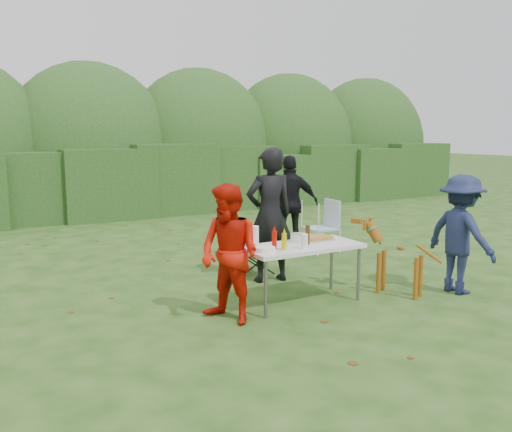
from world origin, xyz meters
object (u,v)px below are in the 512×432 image
camping_chair (250,245)px  mustard_bottle (284,242)px  person_cook (269,215)px  person_black_puffy (290,203)px  person_red_jacket (230,254)px  child (461,234)px  lawn_chair (321,226)px  folding_table (302,249)px  dog (400,259)px  ketchup_bottle (274,240)px  beer_bottle (308,235)px  paper_towel_roll (254,237)px

camping_chair → mustard_bottle: mustard_bottle is taller
person_cook → person_black_puffy: bearing=-124.3°
person_red_jacket → child: (3.17, -0.48, 0.01)m
person_black_puffy → lawn_chair: (0.40, -0.38, -0.39)m
folding_table → child: 2.19m
dog → ketchup_bottle: (-1.72, 0.33, 0.37)m
child → beer_bottle: (-2.00, 0.64, 0.07)m
ketchup_bottle → folding_table: bearing=3.5°
camping_chair → ketchup_bottle: (-0.57, -1.64, 0.42)m
child → beer_bottle: size_ratio=6.56×
person_red_jacket → lawn_chair: person_red_jacket is taller
child → folding_table: bearing=71.6°
lawn_chair → mustard_bottle: mustard_bottle is taller
person_red_jacket → folding_table: bearing=76.8°
paper_towel_roll → ketchup_bottle: bearing=-47.4°
person_red_jacket → beer_bottle: person_red_jacket is taller
person_black_puffy → camping_chair: 1.75m
person_cook → dog: person_cook is taller
mustard_bottle → beer_bottle: bearing=16.5°
folding_table → camping_chair: 1.64m
mustard_bottle → child: bearing=-12.1°
folding_table → beer_bottle: bearing=-5.1°
folding_table → person_red_jacket: person_red_jacket is taller
person_cook → dog: 1.88m
person_red_jacket → dog: bearing=63.5°
child → camping_chair: size_ratio=1.84×
person_cook → beer_bottle: bearing=92.2°
lawn_chair → person_cook: bearing=37.4°
person_cook → child: (1.92, -1.72, -0.17)m
dog → paper_towel_roll: bearing=48.9°
mustard_bottle → camping_chair: bearing=73.9°
beer_bottle → lawn_chair: bearing=50.6°
folding_table → child: (2.09, -0.65, 0.10)m
person_cook → dog: bearing=135.7°
camping_chair → ketchup_bottle: ketchup_bottle is taller
person_black_puffy → dog: size_ratio=1.71×
person_black_puffy → lawn_chair: person_black_puffy is taller
camping_chair → beer_bottle: 1.68m
beer_bottle → paper_towel_roll: (-0.67, 0.17, 0.01)m
child → mustard_bottle: bearing=76.9°
camping_chair → lawn_chair: 1.87m
mustard_bottle → paper_towel_roll: (-0.25, 0.30, 0.03)m
person_red_jacket → person_cook: bearing=112.4°
mustard_bottle → beer_bottle: beer_bottle is taller
mustard_bottle → dog: bearing=-7.6°
folding_table → person_black_puffy: 3.04m
lawn_chair → beer_bottle: size_ratio=3.91×
beer_bottle → person_black_puffy: bearing=61.2°
folding_table → paper_towel_roll: bearing=164.4°
person_cook → lawn_chair: person_cook is taller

